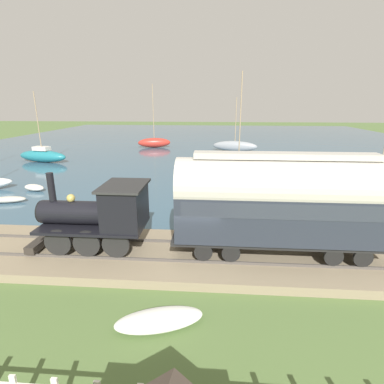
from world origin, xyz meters
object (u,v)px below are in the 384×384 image
Objects in this scene: sailboat_gray at (235,146)px; rowboat_far_out at (209,212)px; passenger_coach at (281,200)px; rowboat_mid_harbor at (34,188)px; rowboat_near_shore at (8,200)px; beached_dinghy at (159,320)px; sailboat_teal at (43,156)px; sailboat_black at (380,171)px; sailboat_red at (154,142)px; rowboat_off_pier at (280,210)px; steam_locomotive at (103,212)px; sailboat_brown at (238,171)px.

sailboat_gray is 2.57× the size of rowboat_far_out.
rowboat_far_out is (5.75, 3.06, -2.73)m from passenger_coach.
rowboat_mid_harbor is at bearing 153.65° from sailboat_gray.
passenger_coach reaches higher than rowboat_near_shore.
rowboat_near_shore is 0.81× the size of beached_dinghy.
sailboat_teal is at bearing -6.87° from rowboat_far_out.
rowboat_mid_harbor is at bearing 96.14° from sailboat_black.
rowboat_off_pier is at bearing -166.15° from sailboat_red.
steam_locomotive is 2.13× the size of rowboat_near_shore.
sailboat_gray reaches higher than sailboat_black.
sailboat_black is (0.67, -13.28, 0.05)m from sailboat_brown.
sailboat_gray reaches higher than rowboat_far_out.
sailboat_teal reaches higher than rowboat_near_shore.
steam_locomotive is 0.55× the size of sailboat_red.
sailboat_red reaches higher than steam_locomotive.
passenger_coach is 31.84m from sailboat_gray.
rowboat_near_shore is (-14.67, -5.86, -0.54)m from sailboat_teal.
rowboat_far_out is (-15.94, -20.02, -0.59)m from sailboat_teal.
passenger_coach reaches higher than rowboat_mid_harbor.
steam_locomotive is at bearing 83.26° from rowboat_far_out.
rowboat_off_pier is at bearing 126.06° from sailboat_black.
sailboat_black is 2.09× the size of beached_dinghy.
rowboat_far_out is at bearing 151.23° from sailboat_brown.
rowboat_far_out is (5.75, -4.56, -2.00)m from steam_locomotive.
sailboat_black is 3.15× the size of rowboat_mid_harbor.
sailboat_teal is 25.60m from rowboat_far_out.
sailboat_brown reaches higher than rowboat_far_out.
sailboat_teal is at bearing 35.49° from steam_locomotive.
sailboat_black is 15.36m from rowboat_off_pier.
sailboat_red is 39.66m from beached_dinghy.
sailboat_red is 30.79m from sailboat_black.
rowboat_near_shore is at bearing 101.39° from sailboat_black.
rowboat_mid_harbor is 18.93m from rowboat_off_pier.
sailboat_red is 1.00× the size of sailboat_brown.
sailboat_gray is at bearing -115.12° from sailboat_red.
passenger_coach reaches higher than steam_locomotive.
passenger_coach is 4.55× the size of rowboat_mid_harbor.
rowboat_near_shore is at bearing 53.83° from steam_locomotive.
sailboat_teal is 3.29× the size of rowboat_off_pier.
steam_locomotive is 7.66m from passenger_coach.
steam_locomotive is at bearing -134.03° from sailboat_teal.
sailboat_brown is 20.62m from beached_dinghy.
rowboat_near_shore is (-9.02, 16.69, -0.36)m from sailboat_brown.
steam_locomotive is 26.39m from sailboat_black.
beached_dinghy is at bearing -122.32° from rowboat_mid_harbor.
sailboat_black reaches higher than beached_dinghy.
sailboat_red is 12.72m from sailboat_gray.
sailboat_gray reaches higher than steam_locomotive.
sailboat_brown is at bearing -23.85° from steam_locomotive.
sailboat_red is (34.66, 12.27, -2.14)m from passenger_coach.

